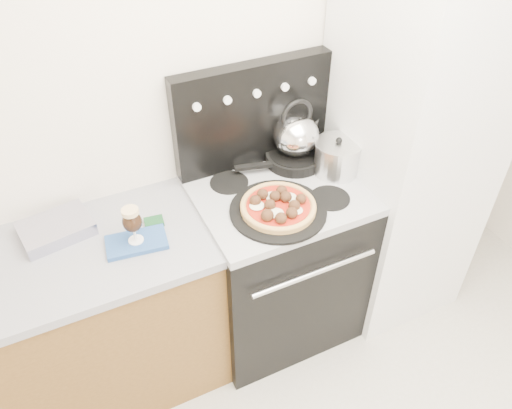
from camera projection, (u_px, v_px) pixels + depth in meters
room_shell at (400, 280)px, 1.42m from camera, size 3.52×3.01×2.52m
base_cabinet at (54, 339)px, 2.23m from camera, size 1.45×0.60×0.86m
countertop at (24, 271)px, 1.94m from camera, size 1.48×0.63×0.04m
stove_body at (276, 263)px, 2.58m from camera, size 0.76×0.65×0.88m
cooktop at (278, 194)px, 2.28m from camera, size 0.76×0.65×0.04m
backguard at (252, 115)px, 2.30m from camera, size 0.76×0.08×0.50m
fridge at (406, 151)px, 2.46m from camera, size 0.64×0.68×1.90m
foil_sheet at (56, 229)px, 2.06m from camera, size 0.31×0.25×0.06m
oven_mitt at (137, 242)px, 2.02m from camera, size 0.26×0.17×0.02m
beer_glass at (133, 225)px, 1.96m from camera, size 0.10×0.10×0.17m
pizza_pan at (278, 210)px, 2.15m from camera, size 0.52×0.52×0.01m
pizza at (278, 205)px, 2.13m from camera, size 0.41×0.41×0.05m
skillet at (294, 157)px, 2.43m from camera, size 0.34×0.34×0.05m
tea_kettle at (296, 132)px, 2.33m from camera, size 0.23×0.23×0.24m
stock_pot at (337, 158)px, 2.33m from camera, size 0.24×0.24×0.15m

